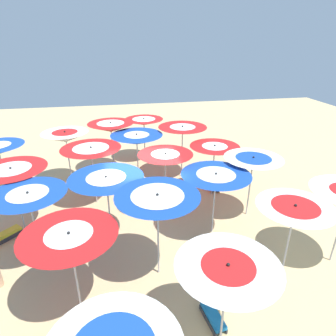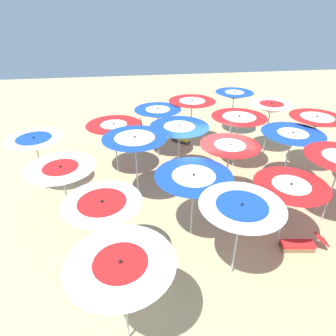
% 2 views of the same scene
% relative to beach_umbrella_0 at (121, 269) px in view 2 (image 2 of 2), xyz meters
% --- Properties ---
extents(ground, '(40.65, 40.65, 0.04)m').
position_rel_beach_umbrella_0_xyz_m(ground, '(-3.10, -5.26, -2.22)').
color(ground, '#D1B57F').
extents(beach_umbrella_0, '(2.05, 2.05, 2.43)m').
position_rel_beach_umbrella_0_xyz_m(beach_umbrella_0, '(0.00, 0.00, 0.00)').
color(beach_umbrella_0, '#B2B2B7').
rests_on(beach_umbrella_0, ground).
extents(beach_umbrella_1, '(2.06, 2.06, 2.36)m').
position_rel_beach_umbrella_0_xyz_m(beach_umbrella_1, '(-2.83, -1.42, -0.05)').
color(beach_umbrella_1, '#B2B2B7').
rests_on(beach_umbrella_1, ground).
extents(beach_umbrella_2, '(2.00, 2.00, 2.25)m').
position_rel_beach_umbrella_0_xyz_m(beach_umbrella_2, '(-4.53, -2.24, -0.21)').
color(beach_umbrella_2, '#B2B2B7').
rests_on(beach_umbrella_2, ground).
extents(beach_umbrella_5, '(1.91, 1.91, 2.44)m').
position_rel_beach_umbrella_0_xyz_m(beach_umbrella_5, '(0.44, -1.89, 0.02)').
color(beach_umbrella_5, '#B2B2B7').
rests_on(beach_umbrella_5, ground).
extents(beach_umbrella_6, '(2.24, 2.24, 2.25)m').
position_rel_beach_umbrella_0_xyz_m(beach_umbrella_6, '(-2.03, -3.06, -0.21)').
color(beach_umbrella_6, '#B2B2B7').
rests_on(beach_umbrella_6, ground).
extents(beach_umbrella_7, '(1.96, 1.96, 2.46)m').
position_rel_beach_umbrella_0_xyz_m(beach_umbrella_7, '(-3.52, -4.42, 0.00)').
color(beach_umbrella_7, '#B2B2B7').
rests_on(beach_umbrella_7, ground).
extents(beach_umbrella_8, '(2.25, 2.25, 2.39)m').
position_rel_beach_umbrella_0_xyz_m(beach_umbrella_8, '(-6.13, -5.20, -0.09)').
color(beach_umbrella_8, '#B2B2B7').
rests_on(beach_umbrella_8, ground).
extents(beach_umbrella_9, '(2.15, 2.15, 2.52)m').
position_rel_beach_umbrella_0_xyz_m(beach_umbrella_9, '(-7.70, -6.28, 0.06)').
color(beach_umbrella_9, '#B2B2B7').
rests_on(beach_umbrella_9, ground).
extents(beach_umbrella_10, '(2.10, 2.10, 2.20)m').
position_rel_beach_umbrella_0_xyz_m(beach_umbrella_10, '(1.82, -4.14, -0.25)').
color(beach_umbrella_10, '#B2B2B7').
rests_on(beach_umbrella_10, ground).
extents(beach_umbrella_11, '(2.19, 2.19, 2.58)m').
position_rel_beach_umbrella_0_xyz_m(beach_umbrella_11, '(-0.46, -5.16, 0.10)').
color(beach_umbrella_11, '#B2B2B7').
rests_on(beach_umbrella_11, ground).
extents(beach_umbrella_12, '(2.28, 2.28, 2.37)m').
position_rel_beach_umbrella_0_xyz_m(beach_umbrella_12, '(-2.20, -6.46, -0.10)').
color(beach_umbrella_12, '#B2B2B7').
rests_on(beach_umbrella_12, ground).
extents(beach_umbrella_13, '(2.26, 2.26, 2.41)m').
position_rel_beach_umbrella_0_xyz_m(beach_umbrella_13, '(-4.77, -7.04, -0.07)').
color(beach_umbrella_13, '#B2B2B7').
rests_on(beach_umbrella_13, ground).
extents(beach_umbrella_14, '(1.97, 1.97, 2.50)m').
position_rel_beach_umbrella_0_xyz_m(beach_umbrella_14, '(-6.70, -8.21, 0.02)').
color(beach_umbrella_14, '#B2B2B7').
rests_on(beach_umbrella_14, ground).
extents(beach_umbrella_15, '(2.06, 2.06, 2.25)m').
position_rel_beach_umbrella_0_xyz_m(beach_umbrella_15, '(3.12, -6.35, -0.20)').
color(beach_umbrella_15, '#B2B2B7').
rests_on(beach_umbrella_15, ground).
extents(beach_umbrella_16, '(2.19, 2.19, 2.26)m').
position_rel_beach_umbrella_0_xyz_m(beach_umbrella_16, '(0.31, -7.26, -0.19)').
color(beach_umbrella_16, '#B2B2B7').
rests_on(beach_umbrella_16, ground).
extents(beach_umbrella_17, '(2.08, 2.08, 2.37)m').
position_rel_beach_umbrella_0_xyz_m(beach_umbrella_17, '(-1.59, -8.54, -0.10)').
color(beach_umbrella_17, '#B2B2B7').
rests_on(beach_umbrella_17, ground).
extents(beach_umbrella_18, '(2.22, 2.22, 2.40)m').
position_rel_beach_umbrella_0_xyz_m(beach_umbrella_18, '(-3.32, -9.44, -0.05)').
color(beach_umbrella_18, '#B2B2B7').
rests_on(beach_umbrella_18, ground).
extents(beach_umbrella_19, '(1.98, 1.98, 2.39)m').
position_rel_beach_umbrella_0_xyz_m(beach_umbrella_19, '(-5.82, -10.62, -0.06)').
color(beach_umbrella_19, '#B2B2B7').
rests_on(beach_umbrella_19, ground).
extents(lounger_0, '(1.17, 1.16, 0.63)m').
position_rel_beach_umbrella_0_xyz_m(lounger_0, '(-2.84, -9.99, -2.00)').
color(lounger_0, '#333338').
rests_on(lounger_0, ground).
extents(lounger_1, '(1.38, 0.52, 0.56)m').
position_rel_beach_umbrella_0_xyz_m(lounger_1, '(-5.15, -1.97, -2.01)').
color(lounger_1, olive).
rests_on(lounger_1, ground).
extents(lounger_2, '(1.15, 0.48, 0.64)m').
position_rel_beach_umbrella_0_xyz_m(lounger_2, '(1.24, -4.17, -2.00)').
color(lounger_2, '#333338').
rests_on(lounger_2, ground).
extents(beachgoer_0, '(0.30, 0.30, 1.63)m').
position_rel_beach_umbrella_0_xyz_m(beachgoer_0, '(-0.77, -9.49, -1.36)').
color(beachgoer_0, '#D8A87F').
rests_on(beachgoer_0, ground).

